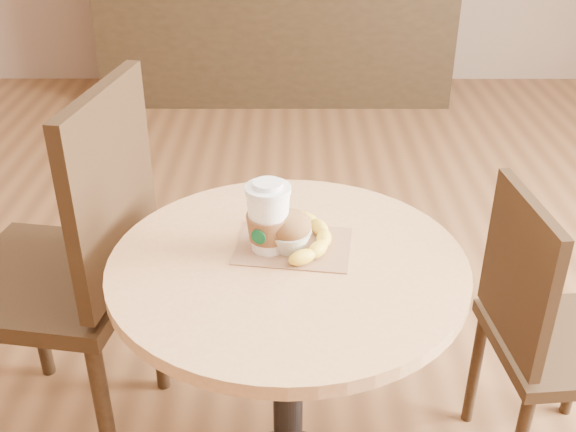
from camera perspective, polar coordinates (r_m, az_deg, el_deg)
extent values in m
cylinder|color=black|center=(1.62, 0.00, -14.87)|extent=(0.07, 0.07, 0.72)
cylinder|color=tan|center=(1.40, 0.00, -4.21)|extent=(0.74, 0.74, 0.03)
cube|color=black|center=(1.85, -19.48, -5.15)|extent=(0.52, 0.52, 0.05)
cylinder|color=black|center=(2.21, -20.63, -7.28)|extent=(0.04, 0.04, 0.51)
cylinder|color=black|center=(2.06, -11.07, -8.68)|extent=(0.04, 0.04, 0.51)
cylinder|color=black|center=(1.80, -15.24, -16.09)|extent=(0.04, 0.04, 0.51)
cube|color=black|center=(1.62, -14.71, 2.34)|extent=(0.10, 0.43, 0.48)
cube|color=black|center=(1.85, 22.46, -9.91)|extent=(0.39, 0.39, 0.04)
cylinder|color=black|center=(2.02, 15.59, -12.19)|extent=(0.03, 0.03, 0.40)
cube|color=black|center=(1.66, 18.94, -4.53)|extent=(0.06, 0.34, 0.38)
cube|color=black|center=(4.50, -0.97, 16.38)|extent=(2.20, 0.60, 1.00)
cube|color=#8F6345|center=(1.43, 0.46, -2.53)|extent=(0.26, 0.21, 0.00)
cylinder|color=white|center=(1.35, -1.72, 2.27)|extent=(0.09, 0.09, 0.01)
cylinder|color=white|center=(1.35, -1.72, 2.69)|extent=(0.06, 0.06, 0.01)
cylinder|color=#074E26|center=(1.36, -2.52, -1.78)|extent=(0.03, 0.02, 0.03)
ellipsoid|color=brown|center=(1.39, 0.06, -0.78)|extent=(0.09, 0.09, 0.06)
ellipsoid|color=#FCF3C9|center=(1.38, 0.06, -0.08)|extent=(0.03, 0.03, 0.02)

